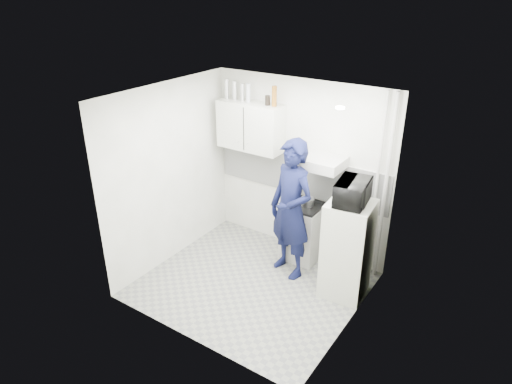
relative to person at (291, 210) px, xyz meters
The scene contains 23 objects.
floor 1.16m from the person, 114.32° to the right, with size 2.80×2.80×0.00m, color gray.
ceiling 1.73m from the person, 114.32° to the right, with size 2.80×2.80×0.00m, color white.
wall_back 0.80m from the person, 110.35° to the left, with size 2.80×2.80×0.00m, color white.
wall_left 1.78m from the person, 161.19° to the right, with size 2.60×2.60×0.00m, color white.
wall_right 1.31m from the person, 26.20° to the right, with size 2.60×2.60×0.00m, color white.
person is the anchor object (origin of this frame).
stove 0.71m from the person, 93.37° to the left, with size 0.53×0.53×0.84m, color beige.
fridge 0.90m from the person, ahead, with size 0.55×0.55×1.33m, color beige.
stove_top 0.46m from the person, 93.37° to the left, with size 0.51×0.51×0.03m, color black.
saucepan 0.46m from the person, 88.30° to the left, with size 0.19×0.19×0.11m, color silver.
microwave 0.98m from the person, ahead, with size 0.36×0.53×0.29m, color black.
bottle_a 2.03m from the person, 160.27° to the left, with size 0.07×0.07×0.28m, color silver.
bottle_b 1.93m from the person, 158.29° to the left, with size 0.07×0.07×0.27m, color silver.
bottle_c 1.84m from the person, 155.98° to the left, with size 0.06×0.06×0.25m, color silver.
bottle_d 1.78m from the person, 153.87° to the left, with size 0.06×0.06×0.27m, color #B2B7BC.
canister_b 1.55m from the person, 144.48° to the left, with size 0.07×0.07×0.14m, color black.
bottle_e 1.57m from the person, 139.96° to the left, with size 0.07×0.07×0.28m, color brown.
upper_cabinet 1.42m from the person, 153.02° to the left, with size 1.00×0.35×0.70m, color beige.
range_hood 0.75m from the person, 65.89° to the left, with size 0.60×0.50×0.14m, color beige.
backsplash 0.75m from the person, 110.77° to the left, with size 2.74×0.03×0.60m, color white.
pipe_a 1.25m from the person, 30.12° to the left, with size 0.05×0.05×2.60m, color beige.
pipe_b 1.15m from the person, 33.24° to the left, with size 0.04×0.04×2.60m, color beige.
ceiling_spot_fixture 1.79m from the person, 26.00° to the right, with size 0.10×0.10×0.02m, color white.
Camera 1 is at (2.89, -4.22, 3.81)m, focal length 32.00 mm.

